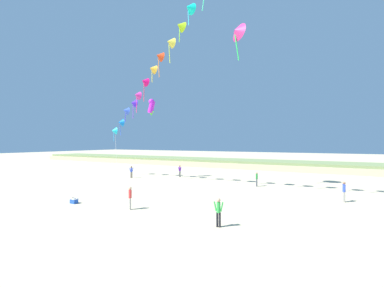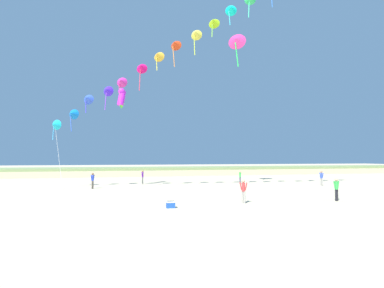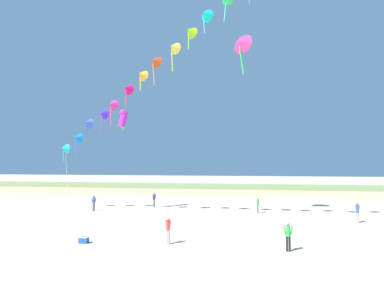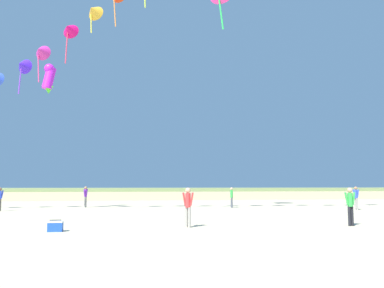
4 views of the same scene
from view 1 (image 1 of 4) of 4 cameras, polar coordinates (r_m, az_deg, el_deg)
ground_plane at (r=17.68m, az=-19.20°, el=-16.33°), size 240.00×240.00×0.00m
dune_ridge at (r=52.81m, az=14.74°, el=-4.34°), size 120.00×10.13×1.47m
person_near_left at (r=30.64m, az=14.19°, el=-7.35°), size 0.23×0.58×1.65m
person_near_right at (r=20.25m, az=-13.59°, el=-11.24°), size 0.49×0.48×1.73m
person_mid_center at (r=25.55m, az=30.70°, el=-8.84°), size 0.24×0.61×1.74m
person_far_left at (r=37.58m, az=-2.72°, el=-5.83°), size 0.33×0.58×1.73m
person_far_right at (r=15.91m, az=5.91°, el=-14.46°), size 0.61×0.24×1.73m
person_far_center at (r=37.55m, az=-13.32°, el=-5.89°), size 0.41×0.53×1.68m
kite_banner_string at (r=29.78m, az=-6.00°, el=20.05°), size 27.40×11.96×24.07m
large_kite_low_lead at (r=30.52m, az=9.94°, el=23.42°), size 2.37×2.09×4.22m
large_kite_mid_trail at (r=36.46m, az=-9.01°, el=8.23°), size 1.29×1.25×2.35m
beach_cooler at (r=23.89m, az=-24.74°, el=-11.39°), size 0.58×0.41×0.46m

